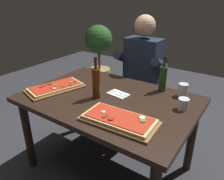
% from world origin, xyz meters
% --- Properties ---
extents(ground_plane, '(6.40, 6.40, 0.00)m').
position_xyz_m(ground_plane, '(0.00, 0.00, 0.00)').
color(ground_plane, '#2D2D33').
extents(dining_table, '(1.40, 0.96, 0.74)m').
position_xyz_m(dining_table, '(0.00, 0.00, 0.64)').
color(dining_table, black).
rests_on(dining_table, ground_plane).
extents(pizza_rectangular_front, '(0.53, 0.29, 0.05)m').
position_xyz_m(pizza_rectangular_front, '(0.28, -0.26, 0.76)').
color(pizza_rectangular_front, brown).
rests_on(pizza_rectangular_front, dining_table).
extents(pizza_rectangular_left, '(0.38, 0.54, 0.05)m').
position_xyz_m(pizza_rectangular_left, '(-0.48, -0.14, 0.76)').
color(pizza_rectangular_left, brown).
rests_on(pizza_rectangular_left, dining_table).
extents(wine_bottle_dark, '(0.07, 0.07, 0.34)m').
position_xyz_m(wine_bottle_dark, '(-0.08, -0.05, 0.87)').
color(wine_bottle_dark, '#47230F').
rests_on(wine_bottle_dark, dining_table).
extents(oil_bottle_amber, '(0.06, 0.06, 0.31)m').
position_xyz_m(oil_bottle_amber, '(0.30, 0.38, 0.86)').
color(oil_bottle_amber, '#233819').
rests_on(oil_bottle_amber, dining_table).
extents(tumbler_near_camera, '(0.08, 0.08, 0.11)m').
position_xyz_m(tumbler_near_camera, '(0.49, 0.38, 0.79)').
color(tumbler_near_camera, silver).
rests_on(tumbler_near_camera, dining_table).
extents(tumbler_far_side, '(0.08, 0.08, 0.09)m').
position_xyz_m(tumbler_far_side, '(0.57, 0.16, 0.78)').
color(tumbler_far_side, silver).
rests_on(tumbler_far_side, dining_table).
extents(napkin_cutlery_set, '(0.19, 0.13, 0.01)m').
position_xyz_m(napkin_cutlery_set, '(0.03, 0.10, 0.74)').
color(napkin_cutlery_set, white).
rests_on(napkin_cutlery_set, dining_table).
extents(diner_chair, '(0.44, 0.44, 0.87)m').
position_xyz_m(diner_chair, '(-0.09, 0.86, 0.49)').
color(diner_chair, black).
rests_on(diner_chair, ground_plane).
extents(seated_diner, '(0.53, 0.41, 1.33)m').
position_xyz_m(seated_diner, '(-0.09, 0.74, 0.74)').
color(seated_diner, '#23232D').
rests_on(seated_diner, ground_plane).
extents(potted_plant_corner, '(0.45, 0.45, 1.04)m').
position_xyz_m(potted_plant_corner, '(-1.34, 1.59, 0.61)').
color(potted_plant_corner, tan).
rests_on(potted_plant_corner, ground_plane).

